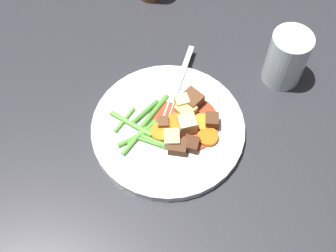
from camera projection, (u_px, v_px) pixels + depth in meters
name	position (u px, v px, depth m)	size (l,w,h in m)	color
ground_plane	(168.00, 131.00, 0.75)	(3.00, 3.00, 0.00)	#2D2D33
dinner_plate	(168.00, 128.00, 0.74)	(0.26, 0.26, 0.02)	white
stew_sauce	(186.00, 124.00, 0.74)	(0.11, 0.11, 0.00)	#93381E
carrot_slice_0	(202.00, 123.00, 0.73)	(0.03, 0.03, 0.01)	orange
carrot_slice_1	(171.00, 134.00, 0.72)	(0.03, 0.03, 0.01)	orange
carrot_slice_2	(208.00, 137.00, 0.72)	(0.03, 0.03, 0.01)	orange
carrot_slice_3	(161.00, 133.00, 0.72)	(0.03, 0.03, 0.01)	orange
carrot_slice_4	(176.00, 123.00, 0.73)	(0.03, 0.03, 0.01)	orange
potato_chunk_0	(169.00, 139.00, 0.71)	(0.02, 0.03, 0.02)	#E5CC7A
potato_chunk_1	(186.00, 110.00, 0.74)	(0.03, 0.03, 0.02)	#DBBC6B
potato_chunk_2	(187.00, 124.00, 0.72)	(0.03, 0.03, 0.03)	#EAD68C
potato_chunk_3	(182.00, 103.00, 0.74)	(0.02, 0.02, 0.02)	#EAD68C
meat_chunk_0	(191.00, 144.00, 0.71)	(0.02, 0.02, 0.02)	#4C2B19
meat_chunk_1	(163.00, 124.00, 0.73)	(0.02, 0.02, 0.02)	brown
meat_chunk_2	(212.00, 121.00, 0.73)	(0.02, 0.02, 0.02)	#56331E
meat_chunk_3	(178.00, 147.00, 0.70)	(0.02, 0.03, 0.02)	#56331E
meat_chunk_4	(192.00, 100.00, 0.75)	(0.03, 0.03, 0.02)	brown
green_bean_0	(142.00, 133.00, 0.72)	(0.01, 0.01, 0.06)	#599E38
green_bean_1	(124.00, 120.00, 0.74)	(0.01, 0.01, 0.05)	#66AD42
green_bean_2	(154.00, 112.00, 0.74)	(0.01, 0.01, 0.08)	#599E38
green_bean_3	(131.00, 124.00, 0.73)	(0.01, 0.01, 0.08)	#66AD42
green_bean_4	(156.00, 142.00, 0.71)	(0.01, 0.01, 0.05)	#599E38
green_bean_5	(138.00, 136.00, 0.72)	(0.01, 0.01, 0.07)	#599E38
green_bean_6	(166.00, 123.00, 0.73)	(0.01, 0.01, 0.06)	#4C8E33
green_bean_7	(160.00, 134.00, 0.72)	(0.01, 0.01, 0.06)	#66AD42
green_bean_8	(156.00, 144.00, 0.71)	(0.01, 0.01, 0.07)	#599E38
green_bean_9	(132.00, 143.00, 0.71)	(0.01, 0.01, 0.05)	#66AD42
green_bean_10	(145.00, 112.00, 0.74)	(0.01, 0.01, 0.06)	#4C8E33
fork	(178.00, 86.00, 0.78)	(0.10, 0.16, 0.00)	silver
water_glass	(287.00, 58.00, 0.76)	(0.07, 0.07, 0.10)	silver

